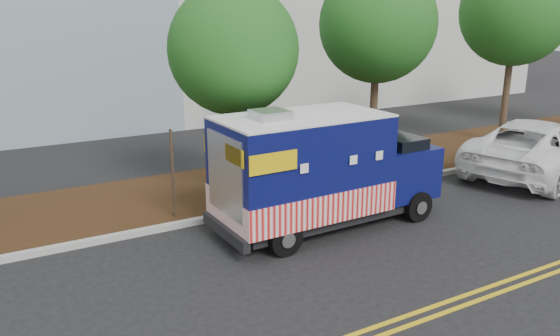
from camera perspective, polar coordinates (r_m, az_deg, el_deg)
ground at (r=13.34m, az=-0.20°, el=-6.59°), size 120.00×120.00×0.00m
curb at (r=14.46m, az=-2.93°, el=-4.43°), size 120.00×0.18×0.15m
mulch_strip at (r=16.26m, az=-6.27°, el=-2.13°), size 120.00×4.00×0.15m
centerline_near at (r=10.11m, az=12.70°, el=-14.97°), size 120.00×0.10×0.01m
centerline_far at (r=9.96m, az=13.69°, el=-15.57°), size 120.00×0.10×0.01m
tree_b at (r=14.94m, az=-4.88°, el=12.16°), size 3.51×3.51×5.89m
tree_c at (r=18.45m, az=10.16°, el=14.55°), size 3.79×3.79×6.61m
tree_d at (r=22.71m, az=23.40°, el=14.81°), size 4.04×4.04×7.13m
sign_post at (r=13.74m, az=-11.12°, el=-0.89°), size 0.06×0.06×2.40m
food_truck at (r=13.15m, az=4.09°, el=-0.58°), size 5.83×2.32×3.04m
white_car at (r=19.56m, az=25.26°, el=2.02°), size 6.96×4.71×1.77m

